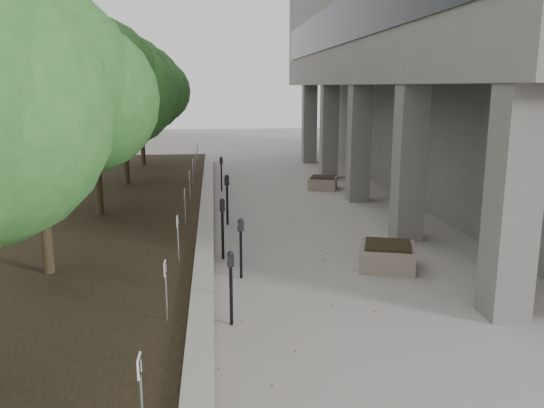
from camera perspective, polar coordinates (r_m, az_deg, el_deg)
ground at (r=8.70m, az=5.23°, el=-14.97°), size 90.00×90.00×0.00m
retaining_wall at (r=17.00m, az=-6.73°, el=-0.57°), size 0.39×26.00×0.50m
planting_bed at (r=17.46m, az=-18.87°, el=-0.98°), size 7.00×26.00×0.40m
crabapple_tree_2 at (r=11.10m, az=-23.08°, el=6.84°), size 4.60×4.00×5.44m
crabapple_tree_3 at (r=15.94m, az=-17.90°, el=8.53°), size 4.60×4.00×5.44m
crabapple_tree_4 at (r=20.86m, az=-15.12°, el=9.40°), size 4.60×4.00×5.44m
crabapple_tree_5 at (r=25.81m, az=-13.40°, el=9.92°), size 4.60×4.00×5.44m
parking_sign_1 at (r=6.00m, az=-13.36°, el=-19.09°), size 0.04×0.22×0.96m
parking_sign_2 at (r=8.69m, az=-10.90°, el=-8.85°), size 0.04×0.22×0.96m
parking_sign_3 at (r=11.54m, az=-9.69°, el=-3.54°), size 0.04×0.22×0.96m
parking_sign_4 at (r=14.44m, az=-8.97°, el=-0.34°), size 0.04×0.22×0.96m
parking_sign_5 at (r=17.38m, az=-8.49°, el=1.77°), size 0.04×0.22×0.96m
parking_sign_6 at (r=20.34m, az=-8.15°, el=3.28°), size 0.04×0.22×0.96m
parking_sign_7 at (r=23.31m, az=-7.90°, el=4.40°), size 0.04×0.22×0.96m
parking_sign_8 at (r=26.28m, az=-7.70°, el=5.27°), size 0.04×0.22×0.96m
parking_meter_1 at (r=9.33m, az=-4.25°, el=-8.65°), size 0.14×0.11×1.30m
parking_meter_2 at (r=12.81m, az=-5.12°, el=-2.57°), size 0.14×0.10×1.44m
parking_meter_3 at (r=11.51m, az=-3.23°, el=-4.61°), size 0.15×0.13×1.30m
parking_meter_4 at (r=15.95m, az=-4.65°, el=0.44°), size 0.17×0.14×1.48m
parking_meter_5 at (r=21.11m, az=-5.25°, el=3.10°), size 0.15×0.11×1.34m
planter_front at (r=12.53m, az=11.83°, el=-5.23°), size 1.48×1.48×0.55m
planter_back at (r=21.69m, az=5.26°, el=2.21°), size 1.32×1.32×0.50m
berry_scatter at (r=13.28m, az=0.62°, el=-5.18°), size 3.30×14.10×0.02m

